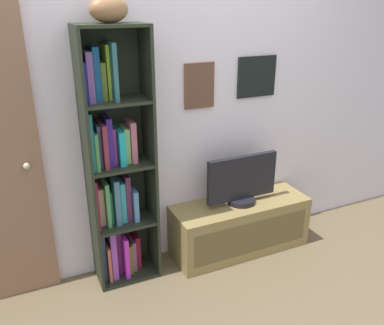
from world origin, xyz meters
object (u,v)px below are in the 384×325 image
Objects in this scene: bookshelf at (114,173)px; television at (242,181)px; tv_stand at (240,226)px; football at (109,9)px.

bookshelf is 1.00m from television.
bookshelf is 3.04× the size of television.
television is (0.00, 0.00, 0.40)m from tv_stand.
bookshelf is 1.15m from tv_stand.
tv_stand is 1.89× the size of television.
football is (0.04, -0.03, 1.05)m from bookshelf.
television is (0.94, -0.06, -1.26)m from football.
bookshelf is at bearing 138.68° from football.
tv_stand is (0.97, -0.09, -0.61)m from bookshelf.
television is at bearing 90.00° from tv_stand.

